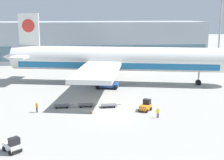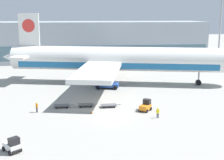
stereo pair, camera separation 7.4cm
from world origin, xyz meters
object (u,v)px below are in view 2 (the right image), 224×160
Objects in this scene: baggage_dolly_second at (86,105)px; ground_crew_near at (158,112)px; airplane_main at (114,60)px; baggage_dolly_lead at (62,105)px; scissor_lift_loader at (107,80)px; baggage_tug_mid at (146,106)px; traffic_cone_near at (92,111)px; baggage_tug_foreground at (12,145)px; light_mast at (221,21)px; baggage_dolly_third at (109,105)px; ground_crew_far at (37,106)px.

ground_crew_near is at bearing -35.89° from baggage_dolly_second.
baggage_dolly_lead is (-11.92, -19.34, -5.45)m from airplane_main.
baggage_dolly_lead is (-9.85, -14.12, -1.54)m from scissor_lift_loader.
baggage_tug_mid is 3.84× the size of traffic_cone_near.
baggage_tug_foreground is (-17.21, -37.53, -4.96)m from airplane_main.
baggage_tug_foreground is at bearing -126.77° from traffic_cone_near.
scissor_lift_loader is at bearing -150.27° from light_mast.
scissor_lift_loader is 18.44m from baggage_tug_mid.
scissor_lift_loader is at bearing -98.80° from airplane_main.
light_mast reaches higher than baggage_dolly_second.
light_mast is at bearing 97.79° from baggage_tug_foreground.
baggage_tug_mid is 0.75× the size of baggage_dolly_lead.
traffic_cone_near is at bearing -39.64° from baggage_dolly_lead.
light_mast reaches higher than traffic_cone_near.
airplane_main is 15.36× the size of baggage_dolly_lead.
baggage_dolly_third is (8.59, -0.76, 0.00)m from baggage_dolly_lead.
baggage_tug_mid is 6.93m from baggage_dolly_third.
baggage_tug_foreground is 1.60× the size of ground_crew_near.
baggage_dolly_second is 4.21m from traffic_cone_near.
scissor_lift_loader is 3.29× the size of ground_crew_near.
scissor_lift_loader is at bearing 83.05° from baggage_dolly_third.
baggage_dolly_second is at bearing -98.34° from scissor_lift_loader.
baggage_dolly_second is at bearing 113.96° from baggage_tug_foreground.
ground_crew_far reaches higher than baggage_dolly_third.
traffic_cone_near is (0.89, -4.11, -0.03)m from baggage_dolly_second.
baggage_tug_mid is 0.75× the size of baggage_dolly_third.
ground_crew_near is (-30.01, -42.49, -13.57)m from light_mast.
baggage_tug_mid is 0.75× the size of baggage_dolly_second.
baggage_dolly_lead is at bearing -100.61° from ground_crew_far.
baggage_dolly_third is at bearing 103.98° from baggage_tug_mid.
scissor_lift_loader is 2.05× the size of baggage_tug_mid.
airplane_main is at bearing 56.22° from baggage_dolly_lead.
scissor_lift_loader is at bearing -80.21° from ground_crew_far.
traffic_cone_near is (-6.64, -23.39, -5.48)m from airplane_main.
baggage_tug_mid is 11.15m from baggage_dolly_second.
airplane_main is 15.36× the size of baggage_dolly_third.
airplane_main is 24.93m from traffic_cone_near.
traffic_cone_near is (-10.73, 3.66, -0.67)m from ground_crew_near.
scissor_lift_loader is (-2.08, -5.22, -3.91)m from airplane_main.
baggage_dolly_second is at bearing -114.14° from ground_crew_far.
scissor_lift_loader is 35.70m from baggage_tug_foreground.
baggage_dolly_lead is at bearing -111.99° from scissor_lift_loader.
baggage_dolly_third is at bearing -7.21° from baggage_dolly_lead.
baggage_dolly_lead is at bearing 142.50° from traffic_cone_near.
baggage_dolly_third is 10.18m from ground_crew_near.
baggage_dolly_lead is (-14.91, 3.58, -0.49)m from baggage_tug_mid.
scissor_lift_loader is 7.88× the size of traffic_cone_near.
baggage_dolly_lead is 2.04× the size of ground_crew_far.
light_mast is 6.83× the size of baggage_dolly_second.
ground_crew_near is (1.10, -4.13, 0.15)m from baggage_tug_mid.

